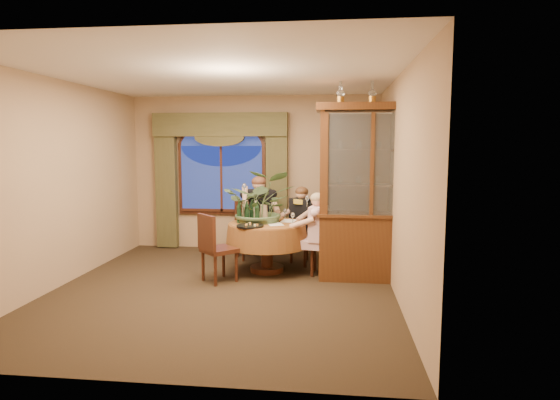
# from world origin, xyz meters

# --- Properties ---
(floor) EXTENTS (5.00, 5.00, 0.00)m
(floor) POSITION_xyz_m (0.00, 0.00, 0.00)
(floor) COLOR black
(floor) RESTS_ON ground
(wall_back) EXTENTS (4.50, 0.00, 4.50)m
(wall_back) POSITION_xyz_m (0.00, 2.50, 1.40)
(wall_back) COLOR #9D7E5F
(wall_back) RESTS_ON ground
(wall_right) EXTENTS (0.00, 5.00, 5.00)m
(wall_right) POSITION_xyz_m (2.25, 0.00, 1.40)
(wall_right) COLOR #9D7E5F
(wall_right) RESTS_ON ground
(ceiling) EXTENTS (5.00, 5.00, 0.00)m
(ceiling) POSITION_xyz_m (0.00, 0.00, 2.80)
(ceiling) COLOR white
(ceiling) RESTS_ON wall_back
(window) EXTENTS (1.62, 0.10, 1.32)m
(window) POSITION_xyz_m (-0.60, 2.43, 1.30)
(window) COLOR navy
(window) RESTS_ON wall_back
(arched_transom) EXTENTS (1.60, 0.06, 0.44)m
(arched_transom) POSITION_xyz_m (-0.60, 2.43, 2.08)
(arched_transom) COLOR navy
(arched_transom) RESTS_ON wall_back
(drapery_left) EXTENTS (0.38, 0.14, 2.32)m
(drapery_left) POSITION_xyz_m (-1.63, 2.38, 1.18)
(drapery_left) COLOR #403D21
(drapery_left) RESTS_ON floor
(drapery_right) EXTENTS (0.38, 0.14, 2.32)m
(drapery_right) POSITION_xyz_m (0.43, 2.38, 1.18)
(drapery_right) COLOR #403D21
(drapery_right) RESTS_ON floor
(swag_valance) EXTENTS (2.45, 0.16, 0.42)m
(swag_valance) POSITION_xyz_m (-0.60, 2.35, 2.28)
(swag_valance) COLOR #403D21
(swag_valance) RESTS_ON wall_back
(dining_table) EXTENTS (1.42, 1.42, 0.75)m
(dining_table) POSITION_xyz_m (0.45, 0.95, 0.38)
(dining_table) COLOR maroon
(dining_table) RESTS_ON floor
(china_cabinet) EXTENTS (1.53, 0.60, 2.49)m
(china_cabinet) POSITION_xyz_m (1.96, 0.74, 1.24)
(china_cabinet) COLOR #3E2110
(china_cabinet) RESTS_ON floor
(oil_lamp_left) EXTENTS (0.11, 0.11, 0.34)m
(oil_lamp_left) POSITION_xyz_m (1.52, 0.74, 2.66)
(oil_lamp_left) COLOR #A5722D
(oil_lamp_left) RESTS_ON china_cabinet
(oil_lamp_center) EXTENTS (0.11, 0.11, 0.34)m
(oil_lamp_center) POSITION_xyz_m (1.96, 0.74, 2.66)
(oil_lamp_center) COLOR #A5722D
(oil_lamp_center) RESTS_ON china_cabinet
(oil_lamp_right) EXTENTS (0.11, 0.11, 0.34)m
(oil_lamp_right) POSITION_xyz_m (2.39, 0.74, 2.66)
(oil_lamp_right) COLOR #A5722D
(oil_lamp_right) RESTS_ON china_cabinet
(chair_right) EXTENTS (0.45, 0.45, 0.96)m
(chair_right) POSITION_xyz_m (1.33, 0.89, 0.48)
(chair_right) COLOR black
(chair_right) RESTS_ON floor
(chair_back_right) EXTENTS (0.59, 0.59, 0.96)m
(chair_back_right) POSITION_xyz_m (1.01, 1.49, 0.48)
(chair_back_right) COLOR black
(chair_back_right) RESTS_ON floor
(chair_back) EXTENTS (0.56, 0.56, 0.96)m
(chair_back) POSITION_xyz_m (0.05, 1.75, 0.48)
(chair_back) COLOR black
(chair_back) RESTS_ON floor
(chair_front_left) EXTENTS (0.59, 0.59, 0.96)m
(chair_front_left) POSITION_xyz_m (-0.14, 0.36, 0.48)
(chair_front_left) COLOR black
(chair_front_left) RESTS_ON floor
(person_pink) EXTENTS (0.49, 0.52, 1.24)m
(person_pink) POSITION_xyz_m (1.24, 0.79, 0.62)
(person_pink) COLOR beige
(person_pink) RESTS_ON floor
(person_back) EXTENTS (0.62, 0.60, 1.41)m
(person_back) POSITION_xyz_m (0.20, 1.71, 0.70)
(person_back) COLOR black
(person_back) RESTS_ON floor
(person_scarf) EXTENTS (0.60, 0.60, 1.25)m
(person_scarf) POSITION_xyz_m (0.94, 1.63, 0.62)
(person_scarf) COLOR black
(person_scarf) RESTS_ON floor
(stoneware_vase) EXTENTS (0.14, 0.14, 0.26)m
(stoneware_vase) POSITION_xyz_m (0.38, 1.09, 0.88)
(stoneware_vase) COLOR #A18363
(stoneware_vase) RESTS_ON dining_table
(centerpiece_plant) EXTENTS (1.07, 1.19, 0.93)m
(centerpiece_plant) POSITION_xyz_m (0.35, 1.09, 1.42)
(centerpiece_plant) COLOR #435B37
(centerpiece_plant) RESTS_ON dining_table
(olive_bowl) EXTENTS (0.16, 0.16, 0.05)m
(olive_bowl) POSITION_xyz_m (0.49, 0.92, 0.77)
(olive_bowl) COLOR #4E6132
(olive_bowl) RESTS_ON dining_table
(cheese_platter) EXTENTS (0.39, 0.39, 0.02)m
(cheese_platter) POSITION_xyz_m (0.26, 0.60, 0.76)
(cheese_platter) COLOR black
(cheese_platter) RESTS_ON dining_table
(wine_bottle_0) EXTENTS (0.07, 0.07, 0.33)m
(wine_bottle_0) POSITION_xyz_m (0.09, 1.05, 0.92)
(wine_bottle_0) COLOR tan
(wine_bottle_0) RESTS_ON dining_table
(wine_bottle_1) EXTENTS (0.07, 0.07, 0.33)m
(wine_bottle_1) POSITION_xyz_m (0.15, 0.94, 0.92)
(wine_bottle_1) COLOR black
(wine_bottle_1) RESTS_ON dining_table
(wine_bottle_2) EXTENTS (0.07, 0.07, 0.33)m
(wine_bottle_2) POSITION_xyz_m (0.04, 0.90, 0.92)
(wine_bottle_2) COLOR black
(wine_bottle_2) RESTS_ON dining_table
(wine_bottle_3) EXTENTS (0.07, 0.07, 0.33)m
(wine_bottle_3) POSITION_xyz_m (0.19, 1.14, 0.92)
(wine_bottle_3) COLOR black
(wine_bottle_3) RESTS_ON dining_table
(wine_bottle_4) EXTENTS (0.07, 0.07, 0.33)m
(wine_bottle_4) POSITION_xyz_m (0.28, 0.99, 0.92)
(wine_bottle_4) COLOR tan
(wine_bottle_4) RESTS_ON dining_table
(wine_bottle_5) EXTENTS (0.07, 0.07, 0.33)m
(wine_bottle_5) POSITION_xyz_m (0.31, 0.88, 0.92)
(wine_bottle_5) COLOR black
(wine_bottle_5) RESTS_ON dining_table
(tasting_paper_0) EXTENTS (0.30, 0.35, 0.00)m
(tasting_paper_0) POSITION_xyz_m (0.59, 0.83, 0.75)
(tasting_paper_0) COLOR white
(tasting_paper_0) RESTS_ON dining_table
(tasting_paper_1) EXTENTS (0.26, 0.33, 0.00)m
(tasting_paper_1) POSITION_xyz_m (0.76, 1.15, 0.75)
(tasting_paper_1) COLOR white
(tasting_paper_1) RESTS_ON dining_table
(wine_glass_person_pink) EXTENTS (0.07, 0.07, 0.18)m
(wine_glass_person_pink) POSITION_xyz_m (0.85, 0.87, 0.84)
(wine_glass_person_pink) COLOR silver
(wine_glass_person_pink) RESTS_ON dining_table
(wine_glass_person_back) EXTENTS (0.07, 0.07, 0.18)m
(wine_glass_person_back) POSITION_xyz_m (0.32, 1.34, 0.84)
(wine_glass_person_back) COLOR silver
(wine_glass_person_back) RESTS_ON dining_table
(wine_glass_person_scarf) EXTENTS (0.07, 0.07, 0.18)m
(wine_glass_person_scarf) POSITION_xyz_m (0.69, 1.29, 0.84)
(wine_glass_person_scarf) COLOR silver
(wine_glass_person_scarf) RESTS_ON dining_table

